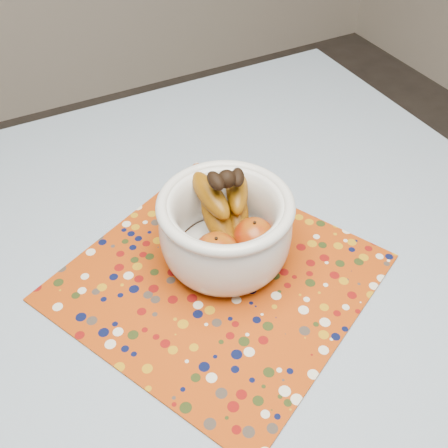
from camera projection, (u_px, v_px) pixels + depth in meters
name	position (u px, v px, depth m)	size (l,w,h in m)	color
table	(211.00, 346.00, 0.86)	(1.20, 1.20, 0.75)	brown
tablecloth	(210.00, 316.00, 0.80)	(1.32, 1.32, 0.01)	slate
placemat	(218.00, 277.00, 0.85)	(0.43, 0.43, 0.00)	#9B3508
fruit_bowl	(228.00, 223.00, 0.83)	(0.21, 0.21, 0.17)	silver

